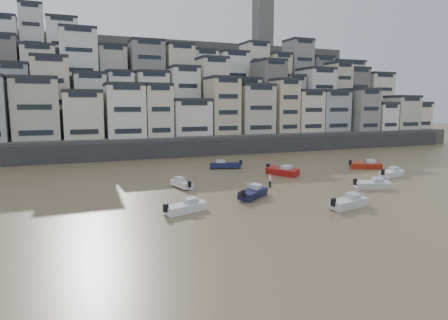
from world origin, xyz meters
name	(u,v)px	position (x,y,z in m)	size (l,w,h in m)	color
ground	(383,298)	(0.00, 0.00, 0.00)	(400.00, 400.00, 0.00)	olive
harbor_wall	(195,148)	(10.00, 65.00, 1.75)	(140.00, 3.00, 3.50)	#38383A
hillside	(169,98)	(14.73, 104.84, 13.01)	(141.04, 66.00, 50.00)	#4C4C47
boat_f	(182,183)	(-2.02, 34.02, 0.65)	(4.76, 1.56, 1.30)	silver
boat_j	(186,206)	(-5.11, 21.97, 0.70)	(5.11, 1.67, 1.39)	silver
boat_d	(391,172)	(30.20, 29.68, 0.72)	(5.31, 1.74, 1.45)	white
boat_a	(349,201)	(11.62, 17.07, 0.74)	(5.40, 1.77, 1.47)	silver
boat_e	(282,170)	(15.29, 37.15, 0.81)	(5.91, 1.93, 1.61)	maroon
boat_h	(225,164)	(9.61, 46.87, 0.79)	(5.79, 1.89, 1.58)	#12173A
boat_g	(366,164)	(32.04, 37.29, 0.77)	(5.68, 1.86, 1.55)	maroon
boat_c	(253,192)	(4.17, 25.09, 0.74)	(5.46, 1.79, 1.49)	#12133A
boat_b	(372,184)	(21.07, 23.80, 0.69)	(5.04, 1.65, 1.37)	silver
person_pink	(270,181)	(9.06, 29.82, 0.87)	(0.44, 0.44, 1.74)	#DAA79A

